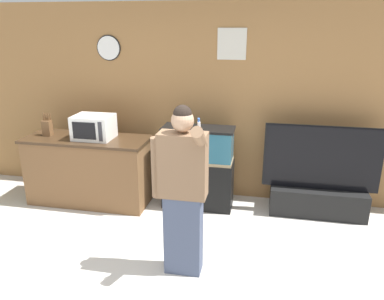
# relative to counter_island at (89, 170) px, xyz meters

# --- Properties ---
(wall_back_paneled) EXTENTS (10.00, 0.08, 2.60)m
(wall_back_paneled) POSITION_rel_counter_island_xyz_m (1.31, 0.60, 0.85)
(wall_back_paneled) COLOR olive
(wall_back_paneled) RESTS_ON ground_plane
(counter_island) EXTENTS (1.64, 0.64, 0.91)m
(counter_island) POSITION_rel_counter_island_xyz_m (0.00, 0.00, 0.00)
(counter_island) COLOR brown
(counter_island) RESTS_ON ground_plane
(microwave) EXTENTS (0.49, 0.39, 0.31)m
(microwave) POSITION_rel_counter_island_xyz_m (0.12, 0.00, 0.61)
(microwave) COLOR white
(microwave) RESTS_ON counter_island
(knife_block) EXTENTS (0.11, 0.09, 0.31)m
(knife_block) POSITION_rel_counter_island_xyz_m (-0.54, 0.00, 0.57)
(knife_block) COLOR brown
(knife_block) RESTS_ON counter_island
(aquarium_on_stand) EXTENTS (0.91, 0.38, 1.09)m
(aquarium_on_stand) POSITION_rel_counter_island_xyz_m (1.46, 0.16, 0.09)
(aquarium_on_stand) COLOR black
(aquarium_on_stand) RESTS_ON ground_plane
(tv_on_stand) EXTENTS (1.42, 0.40, 1.16)m
(tv_on_stand) POSITION_rel_counter_island_xyz_m (3.00, 0.24, -0.12)
(tv_on_stand) COLOR black
(tv_on_stand) RESTS_ON ground_plane
(person_standing) EXTENTS (0.52, 0.40, 1.67)m
(person_standing) POSITION_rel_counter_island_xyz_m (1.57, -1.24, 0.41)
(person_standing) COLOR #424C66
(person_standing) RESTS_ON ground_plane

